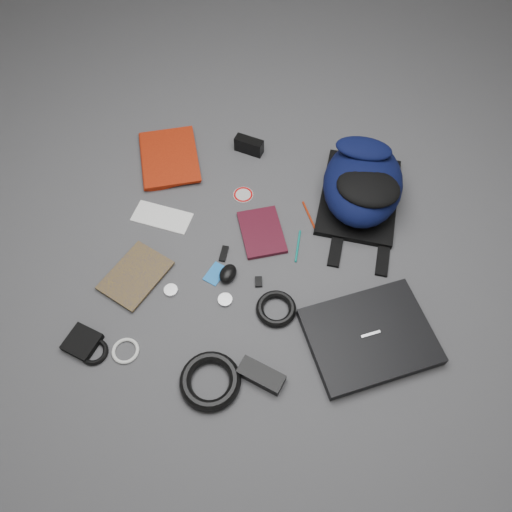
# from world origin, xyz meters

# --- Properties ---
(ground) EXTENTS (4.00, 4.00, 0.00)m
(ground) POSITION_xyz_m (0.00, 0.00, 0.00)
(ground) COLOR #4F4F51
(ground) RESTS_ON ground
(backpack) EXTENTS (0.35, 0.47, 0.18)m
(backpack) POSITION_xyz_m (0.35, 0.30, 0.09)
(backpack) COLOR black
(backpack) RESTS_ON ground
(laptop) EXTENTS (0.46, 0.42, 0.04)m
(laptop) POSITION_xyz_m (0.38, -0.26, 0.02)
(laptop) COLOR black
(laptop) RESTS_ON ground
(textbook_red) EXTENTS (0.29, 0.34, 0.03)m
(textbook_red) POSITION_xyz_m (-0.49, 0.39, 0.02)
(textbook_red) COLOR #931B08
(textbook_red) RESTS_ON ground
(comic_book) EXTENTS (0.25, 0.27, 0.02)m
(comic_book) POSITION_xyz_m (-0.47, -0.08, 0.01)
(comic_book) COLOR #AB860C
(comic_book) RESTS_ON ground
(envelope) EXTENTS (0.23, 0.14, 0.00)m
(envelope) POSITION_xyz_m (-0.36, 0.14, 0.00)
(envelope) COLOR white
(envelope) RESTS_ON ground
(dvd_case) EXTENTS (0.20, 0.24, 0.02)m
(dvd_case) POSITION_xyz_m (0.01, 0.11, 0.01)
(dvd_case) COLOR #380A15
(dvd_case) RESTS_ON ground
(compact_camera) EXTENTS (0.12, 0.07, 0.06)m
(compact_camera) POSITION_xyz_m (-0.08, 0.50, 0.03)
(compact_camera) COLOR black
(compact_camera) RESTS_ON ground
(sticker_disc) EXTENTS (0.08, 0.08, 0.00)m
(sticker_disc) POSITION_xyz_m (-0.08, 0.28, 0.00)
(sticker_disc) COLOR silver
(sticker_disc) RESTS_ON ground
(pen_teal) EXTENTS (0.02, 0.13, 0.01)m
(pen_teal) POSITION_xyz_m (0.14, 0.07, 0.00)
(pen_teal) COLOR #0E7E72
(pen_teal) RESTS_ON ground
(pen_red) EXTENTS (0.06, 0.13, 0.01)m
(pen_red) POSITION_xyz_m (0.18, 0.20, 0.00)
(pen_red) COLOR #A2280C
(pen_red) RESTS_ON ground
(id_badge) EXTENTS (0.08, 0.10, 0.00)m
(id_badge) POSITION_xyz_m (-0.13, -0.07, 0.00)
(id_badge) COLOR blue
(id_badge) RESTS_ON ground
(usb_black) EXTENTS (0.03, 0.06, 0.01)m
(usb_black) POSITION_xyz_m (-0.11, 0.01, 0.01)
(usb_black) COLOR black
(usb_black) RESTS_ON ground
(usb_silver) EXTENTS (0.03, 0.05, 0.01)m
(usb_silver) POSITION_xyz_m (0.07, 0.06, 0.00)
(usb_silver) COLOR #B0B0B2
(usb_silver) RESTS_ON ground
(key_fob) EXTENTS (0.03, 0.04, 0.01)m
(key_fob) POSITION_xyz_m (0.02, -0.09, 0.01)
(key_fob) COLOR black
(key_fob) RESTS_ON ground
(mouse) EXTENTS (0.08, 0.09, 0.04)m
(mouse) POSITION_xyz_m (-0.09, -0.08, 0.02)
(mouse) COLOR black
(mouse) RESTS_ON ground
(headphone_left) EXTENTS (0.05, 0.05, 0.01)m
(headphone_left) POSITION_xyz_m (-0.27, -0.15, 0.01)
(headphone_left) COLOR silver
(headphone_left) RESTS_ON ground
(headphone_right) EXTENTS (0.06, 0.06, 0.01)m
(headphone_right) POSITION_xyz_m (-0.08, -0.17, 0.01)
(headphone_right) COLOR #A6A6A8
(headphone_right) RESTS_ON ground
(cable_coil) EXTENTS (0.17, 0.17, 0.03)m
(cable_coil) POSITION_xyz_m (0.09, -0.19, 0.01)
(cable_coil) COLOR black
(cable_coil) RESTS_ON ground
(power_brick) EXTENTS (0.15, 0.11, 0.03)m
(power_brick) POSITION_xyz_m (0.06, -0.41, 0.02)
(power_brick) COLOR black
(power_brick) RESTS_ON ground
(power_cord_coil) EXTENTS (0.22, 0.22, 0.04)m
(power_cord_coil) POSITION_xyz_m (-0.09, -0.45, 0.02)
(power_cord_coil) COLOR black
(power_cord_coil) RESTS_ON ground
(pouch) EXTENTS (0.12, 0.12, 0.02)m
(pouch) POSITION_xyz_m (-0.51, -0.37, 0.01)
(pouch) COLOR black
(pouch) RESTS_ON ground
(earbud_coil) EXTENTS (0.11, 0.11, 0.02)m
(earbud_coil) POSITION_xyz_m (-0.46, -0.39, 0.01)
(earbud_coil) COLOR black
(earbud_coil) RESTS_ON ground
(white_cable_coil) EXTENTS (0.10, 0.10, 0.01)m
(white_cable_coil) POSITION_xyz_m (-0.37, -0.38, 0.01)
(white_cable_coil) COLOR white
(white_cable_coil) RESTS_ON ground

